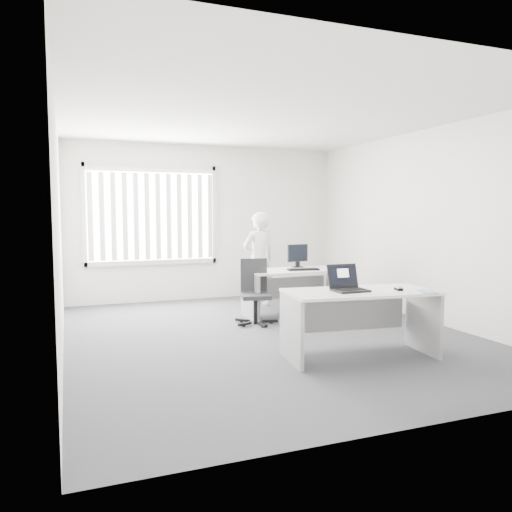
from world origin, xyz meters
name	(u,v)px	position (x,y,z in m)	size (l,w,h in m)	color
ground	(268,335)	(0.00, 0.00, 0.00)	(6.00, 6.00, 0.00)	#403F45
wall_back	(207,223)	(0.00, 3.00, 1.40)	(5.00, 0.02, 2.80)	silver
wall_front	(427,239)	(0.00, -3.00, 1.40)	(5.00, 0.02, 2.80)	silver
wall_left	(59,230)	(-2.50, 0.00, 1.40)	(0.02, 6.00, 2.80)	silver
wall_right	(427,226)	(2.50, 0.00, 1.40)	(0.02, 6.00, 2.80)	silver
ceiling	(269,116)	(0.00, 0.00, 2.80)	(5.00, 6.00, 0.02)	silver
window	(152,215)	(-1.00, 2.96, 1.55)	(2.32, 0.06, 1.76)	silver
blinds	(153,217)	(-1.00, 2.90, 1.52)	(2.20, 0.10, 1.50)	white
desk_near	(360,309)	(0.56, -1.28, 0.53)	(1.70, 0.94, 0.74)	white
desk_far	(296,282)	(0.88, 1.03, 0.51)	(1.59, 0.79, 0.71)	white
office_chair	(255,304)	(0.08, 0.69, 0.29)	(0.63, 0.63, 0.93)	black
person	(259,259)	(0.60, 1.91, 0.80)	(0.58, 0.38, 1.60)	silver
laptop	(351,278)	(0.42, -1.30, 0.88)	(0.37, 0.33, 0.29)	black
paper_sheet	(395,290)	(0.93, -1.38, 0.74)	(0.30, 0.21, 0.00)	white
mouse	(399,288)	(0.95, -1.42, 0.76)	(0.06, 0.10, 0.04)	#ABABAD
booklet	(428,291)	(1.18, -1.62, 0.75)	(0.17, 0.23, 0.01)	silver
keyboard	(303,269)	(0.94, 0.89, 0.72)	(0.48, 0.16, 0.02)	black
monitor	(298,256)	(1.03, 1.29, 0.90)	(0.37, 0.11, 0.37)	black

